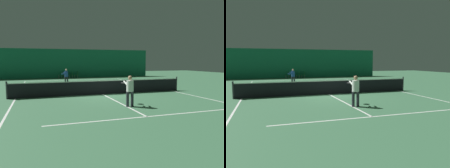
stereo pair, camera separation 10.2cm
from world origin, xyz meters
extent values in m
plane|color=#3D704C|center=(0.00, 0.00, 0.00)|extent=(60.00, 60.00, 0.00)
cube|color=#196B4C|center=(0.00, 15.71, 1.93)|extent=(23.00, 0.12, 3.86)
cube|color=white|center=(0.00, 11.90, 0.00)|extent=(11.00, 0.10, 0.00)
cube|color=white|center=(0.00, 6.40, 0.00)|extent=(8.25, 0.10, 0.00)
cube|color=white|center=(0.00, -6.40, 0.00)|extent=(8.25, 0.10, 0.00)
cube|color=white|center=(-5.50, 0.00, 0.00)|extent=(0.10, 23.80, 0.00)
cube|color=white|center=(5.50, 0.00, 0.00)|extent=(0.10, 23.80, 0.00)
cube|color=white|center=(0.00, 0.00, 0.00)|extent=(0.10, 12.80, 0.00)
cube|color=black|center=(0.00, 0.00, 0.47)|extent=(11.90, 0.02, 0.95)
cube|color=white|center=(0.00, 0.00, 0.92)|extent=(11.90, 0.02, 0.05)
cylinder|color=#333338|center=(-5.95, 0.00, 0.53)|extent=(0.10, 0.10, 1.07)
cylinder|color=#333338|center=(5.95, 0.00, 0.53)|extent=(0.10, 0.10, 1.07)
cylinder|color=#2D2D38|center=(0.02, -4.32, 0.38)|extent=(0.15, 0.15, 0.76)
cylinder|color=#2D2D38|center=(0.27, -4.33, 0.38)|extent=(0.15, 0.15, 0.76)
cylinder|color=white|center=(0.14, -4.33, 1.04)|extent=(0.37, 0.37, 0.55)
sphere|color=tan|center=(0.14, -4.33, 1.45)|extent=(0.21, 0.21, 0.21)
cylinder|color=white|center=(0.02, -4.07, 1.16)|extent=(0.12, 0.53, 0.22)
cylinder|color=white|center=(0.30, -4.08, 1.16)|extent=(0.12, 0.53, 0.22)
cylinder|color=black|center=(0.18, -3.67, 1.09)|extent=(0.04, 0.31, 0.03)
torus|color=black|center=(0.20, -3.37, 1.09)|extent=(0.35, 0.35, 0.03)
cylinder|color=silver|center=(0.20, -3.37, 1.09)|extent=(0.29, 0.29, 0.00)
cylinder|color=#2D2D38|center=(-1.39, 7.41, 0.37)|extent=(0.19, 0.19, 0.73)
cylinder|color=#2D2D38|center=(-1.59, 7.52, 0.37)|extent=(0.19, 0.19, 0.73)
cylinder|color=#234C99|center=(-1.49, 7.46, 1.00)|extent=(0.46, 0.46, 0.53)
sphere|color=#DBAD89|center=(-1.49, 7.46, 1.39)|extent=(0.20, 0.20, 0.20)
cylinder|color=#234C99|center=(-1.49, 7.19, 1.12)|extent=(0.32, 0.48, 0.21)
cylinder|color=#234C99|center=(-1.73, 7.32, 1.12)|extent=(0.32, 0.48, 0.21)
cylinder|color=black|center=(-1.80, 6.91, 1.05)|extent=(0.17, 0.28, 0.03)
torus|color=#1951B2|center=(-1.94, 6.64, 1.05)|extent=(0.45, 0.45, 0.03)
cylinder|color=silver|center=(-1.94, 6.64, 1.05)|extent=(0.37, 0.37, 0.00)
cylinder|color=#99999E|center=(-1.51, 15.35, 0.20)|extent=(0.03, 0.03, 0.39)
cylinder|color=#99999E|center=(-1.51, 14.97, 0.20)|extent=(0.03, 0.03, 0.39)
cylinder|color=#99999E|center=(-1.13, 15.35, 0.20)|extent=(0.03, 0.03, 0.39)
cylinder|color=#99999E|center=(-1.13, 14.97, 0.20)|extent=(0.03, 0.03, 0.39)
cube|color=#196B38|center=(-1.32, 15.16, 0.41)|extent=(0.44, 0.44, 0.05)
cube|color=#196B38|center=(-1.12, 15.16, 0.64)|extent=(0.04, 0.44, 0.40)
cylinder|color=#99999E|center=(-0.81, 15.35, 0.20)|extent=(0.03, 0.03, 0.39)
cylinder|color=#99999E|center=(-0.81, 14.97, 0.20)|extent=(0.03, 0.03, 0.39)
cylinder|color=#99999E|center=(-0.43, 15.35, 0.20)|extent=(0.03, 0.03, 0.39)
cylinder|color=#99999E|center=(-0.43, 14.97, 0.20)|extent=(0.03, 0.03, 0.39)
cube|color=#196B38|center=(-0.62, 15.16, 0.41)|extent=(0.44, 0.44, 0.05)
cube|color=#196B38|center=(-0.42, 15.16, 0.64)|extent=(0.04, 0.44, 0.40)
cylinder|color=#99999E|center=(-0.11, 15.35, 0.20)|extent=(0.03, 0.03, 0.39)
cylinder|color=#99999E|center=(-0.11, 14.97, 0.20)|extent=(0.03, 0.03, 0.39)
cylinder|color=#99999E|center=(0.27, 15.35, 0.20)|extent=(0.03, 0.03, 0.39)
cylinder|color=#99999E|center=(0.27, 14.97, 0.20)|extent=(0.03, 0.03, 0.39)
cube|color=#196B38|center=(0.08, 15.16, 0.41)|extent=(0.44, 0.44, 0.05)
cube|color=#196B38|center=(0.28, 15.16, 0.64)|extent=(0.04, 0.44, 0.40)
cylinder|color=#99999E|center=(0.59, 15.35, 0.20)|extent=(0.03, 0.03, 0.39)
cylinder|color=#99999E|center=(0.59, 14.97, 0.20)|extent=(0.03, 0.03, 0.39)
cylinder|color=#99999E|center=(0.97, 15.35, 0.20)|extent=(0.03, 0.03, 0.39)
cylinder|color=#99999E|center=(0.97, 14.97, 0.20)|extent=(0.03, 0.03, 0.39)
cube|color=#196B38|center=(0.78, 15.16, 0.41)|extent=(0.44, 0.44, 0.05)
cube|color=#196B38|center=(0.98, 15.16, 0.64)|extent=(0.04, 0.44, 0.40)
camera|label=1|loc=(-4.20, -14.21, 2.28)|focal=35.00mm
camera|label=2|loc=(-4.11, -14.24, 2.28)|focal=35.00mm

